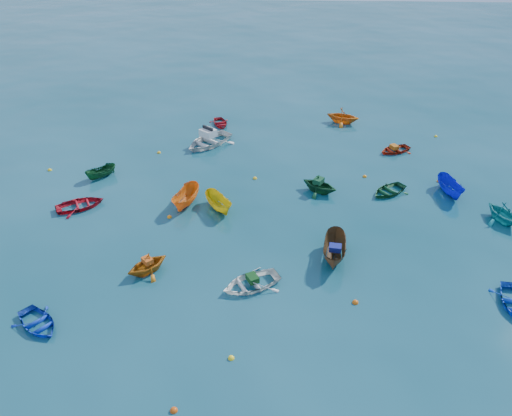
{
  "coord_description": "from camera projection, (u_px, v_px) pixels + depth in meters",
  "views": [
    {
      "loc": [
        1.33,
        -22.69,
        18.22
      ],
      "look_at": [
        0.0,
        5.0,
        0.4
      ],
      "focal_mm": 35.0,
      "sensor_mm": 36.0,
      "label": 1
    }
  ],
  "objects": [
    {
      "name": "sampan_brown_mid",
      "position": [
        334.0,
        258.0,
        29.15
      ],
      "size": [
        1.8,
        3.68,
        1.37
      ],
      "primitive_type": "imported",
      "rotation": [
        0.0,
        0.0,
        -0.14
      ],
      "color": "#52371D",
      "rests_on": "ground"
    },
    {
      "name": "ground",
      "position": [
        252.0,
        260.0,
        28.98
      ],
      "size": [
        160.0,
        160.0,
        0.0
      ],
      "primitive_type": "plane",
      "color": "#093D48",
      "rests_on": "ground"
    },
    {
      "name": "tarp_green_a",
      "position": [
        252.0,
        278.0,
        26.87
      ],
      "size": [
        0.81,
        0.87,
        0.34
      ],
      "primitive_type": "cube",
      "rotation": [
        0.0,
        0.0,
        -1.06
      ],
      "color": "#104015",
      "rests_on": "dinghy_white_near"
    },
    {
      "name": "tarp_blue_a",
      "position": [
        335.0,
        248.0,
        28.56
      ],
      "size": [
        0.76,
        0.62,
        0.34
      ],
      "primitive_type": "cube",
      "rotation": [
        0.0,
        0.0,
        -0.14
      ],
      "color": "navy",
      "rests_on": "sampan_brown_mid"
    },
    {
      "name": "buoy_or_b",
      "position": [
        355.0,
        303.0,
        26.0
      ],
      "size": [
        0.34,
        0.34,
        0.34
      ],
      "primitive_type": "sphere",
      "color": "#D5580B",
      "rests_on": "ground"
    },
    {
      "name": "dinghy_orange_w",
      "position": [
        148.0,
        272.0,
        28.11
      ],
      "size": [
        3.2,
        3.2,
        1.28
      ],
      "primitive_type": "imported",
      "rotation": [
        0.0,
        0.0,
        -0.8
      ],
      "color": "#B96511",
      "rests_on": "ground"
    },
    {
      "name": "buoy_ye_c",
      "position": [
        255.0,
        179.0,
        37.1
      ],
      "size": [
        0.32,
        0.32,
        0.32
      ],
      "primitive_type": "sphere",
      "color": "yellow",
      "rests_on": "ground"
    },
    {
      "name": "dinghy_green_e",
      "position": [
        388.0,
        193.0,
        35.38
      ],
      "size": [
        3.52,
        3.4,
        0.6
      ],
      "primitive_type": "imported",
      "rotation": [
        0.0,
        0.0,
        -0.89
      ],
      "color": "#114A26",
      "rests_on": "ground"
    },
    {
      "name": "tarp_orange_b",
      "position": [
        394.0,
        147.0,
        40.65
      ],
      "size": [
        0.75,
        0.81,
        0.32
      ],
      "primitive_type": "cube",
      "rotation": [
        0.0,
        0.0,
        -1.07
      ],
      "color": "#B45C12",
      "rests_on": "dinghy_red_ne"
    },
    {
      "name": "buoy_ye_e",
      "position": [
        436.0,
        137.0,
        43.37
      ],
      "size": [
        0.29,
        0.29,
        0.29
      ],
      "primitive_type": "sphere",
      "color": "yellow",
      "rests_on": "ground"
    },
    {
      "name": "motorboat_white",
      "position": [
        209.0,
        145.0,
        42.04
      ],
      "size": [
        5.27,
        5.46,
        1.52
      ],
      "primitive_type": "imported",
      "rotation": [
        0.0,
        0.0,
        -0.68
      ],
      "color": "silver",
      "rests_on": "ground"
    },
    {
      "name": "buoy_ye_a",
      "position": [
        231.0,
        358.0,
        22.93
      ],
      "size": [
        0.3,
        0.3,
        0.3
      ],
      "primitive_type": "sphere",
      "color": "yellow",
      "rests_on": "ground"
    },
    {
      "name": "tarp_green_b",
      "position": [
        319.0,
        181.0,
        35.08
      ],
      "size": [
        0.88,
        0.94,
        0.36
      ],
      "primitive_type": "cube",
      "rotation": [
        0.0,
        0.0,
        1.02
      ],
      "color": "#104224",
      "rests_on": "dinghy_green_n"
    },
    {
      "name": "dinghy_cyan_se",
      "position": [
        501.0,
        221.0,
        32.41
      ],
      "size": [
        3.14,
        3.33,
        1.4
      ],
      "primitive_type": "imported",
      "rotation": [
        0.0,
        0.0,
        0.4
      ],
      "color": "teal",
      "rests_on": "ground"
    },
    {
      "name": "dinghy_red_nw",
      "position": [
        81.0,
        207.0,
        33.76
      ],
      "size": [
        3.85,
        3.48,
        0.65
      ],
      "primitive_type": "imported",
      "rotation": [
        0.0,
        0.0,
        2.06
      ],
      "color": "#AA0E1B",
      "rests_on": "ground"
    },
    {
      "name": "dinghy_red_ne",
      "position": [
        394.0,
        152.0,
        40.92
      ],
      "size": [
        3.32,
        3.02,
        0.57
      ],
      "primitive_type": "imported",
      "rotation": [
        0.0,
        0.0,
        -1.07
      ],
      "color": "#A2220D",
      "rests_on": "ground"
    },
    {
      "name": "dinghy_white_near",
      "position": [
        251.0,
        286.0,
        27.1
      ],
      "size": [
        4.0,
        3.64,
        0.68
      ],
      "primitive_type": "imported",
      "rotation": [
        0.0,
        0.0,
        -1.06
      ],
      "color": "white",
      "rests_on": "ground"
    },
    {
      "name": "dinghy_green_n",
      "position": [
        319.0,
        192.0,
        35.51
      ],
      "size": [
        3.39,
        3.27,
        1.37
      ],
      "primitive_type": "imported",
      "rotation": [
        0.0,
        0.0,
        1.02
      ],
      "color": "#104623",
      "rests_on": "ground"
    },
    {
      "name": "buoy_or_a",
      "position": [
        174.0,
        411.0,
        20.63
      ],
      "size": [
        0.33,
        0.33,
        0.33
      ],
      "primitive_type": "sphere",
      "color": "#CE490B",
      "rests_on": "ground"
    },
    {
      "name": "dinghy_red_far",
      "position": [
        220.0,
        125.0,
        45.56
      ],
      "size": [
        2.49,
        2.94,
        0.52
      ],
      "primitive_type": "imported",
      "rotation": [
        0.0,
        0.0,
        0.32
      ],
      "color": "#A10D16",
      "rests_on": "ground"
    },
    {
      "name": "buoy_or_c",
      "position": [
        169.0,
        217.0,
        32.74
      ],
      "size": [
        0.31,
        0.31,
        0.31
      ],
      "primitive_type": "sphere",
      "color": "orange",
      "rests_on": "ground"
    },
    {
      "name": "sampan_blue_far",
      "position": [
        449.0,
        194.0,
        35.29
      ],
      "size": [
        1.69,
        3.24,
        1.19
      ],
      "primitive_type": "imported",
      "rotation": [
        0.0,
        0.0,
        0.18
      ],
      "color": "#0F17C2",
      "rests_on": "ground"
    },
    {
      "name": "buoy_or_d",
      "position": [
        439.0,
        181.0,
        36.74
      ],
      "size": [
        0.34,
        0.34,
        0.34
      ],
      "primitive_type": "sphere",
      "color": "orange",
      "rests_on": "ground"
    },
    {
      "name": "tarp_orange_a",
      "position": [
        147.0,
        260.0,
        27.71
      ],
      "size": [
        0.75,
        0.75,
        0.29
      ],
      "primitive_type": "cube",
      "rotation": [
        0.0,
        0.0,
        -0.8
      ],
      "color": "#D65615",
      "rests_on": "dinghy_orange_w"
    },
    {
      "name": "sampan_yellow_mid",
      "position": [
        219.0,
        209.0,
        33.57
      ],
      "size": [
        2.58,
        3.12,
        1.16
      ],
      "primitive_type": "imported",
      "rotation": [
        0.0,
        0.0,
        0.58
      ],
      "color": "gold",
      "rests_on": "ground"
    },
    {
      "name": "buoy_ye_b",
      "position": [
        50.0,
        170.0,
        38.19
      ],
      "size": [
        0.32,
        0.32,
        0.32
      ],
      "primitive_type": "sphere",
      "color": "yellow",
      "rests_on": "ground"
    },
    {
      "name": "buoy_or_e",
      "position": [
        365.0,
        177.0,
        37.33
      ],
      "size": [
        0.31,
        0.31,
        0.31
      ],
      "primitive_type": "sphere",
      "color": "orange",
      "rests_on": "ground"
    },
    {
      "name": "sampan_green_far",
      "position": [
        102.0,
        177.0,
        37.31
      ],
      "size": [
        2.36,
        2.38,
        0.94
      ],
      "primitive_type": "imported",
      "rotation": [
        0.0,
        0.0,
        -0.78
      ],
      "color": "#104822",
      "rests_on": "ground"
    },
    {
      "name": "dinghy_orange_far",
      "position": [
        342.0,
        123.0,
        45.92
      ],
      "size": [
        3.59,
        3.34,
        1.54
      ],
      "primitive_type": "imported",
      "rotation": [
        0.0,
        0.0,
        1.24
      ],
      "color": "orange",
      "rests_on": "ground"
    },
    {
      "name": "buoy_ye_d",
      "position": [
        159.0,
        153.0,
        40.71
      ],
      "size": [
        0.31,
        0.31,
        0.31
      ],
      "primitive_type": "sphere",
      "color": "yellow",
      "rests_on": "ground"
    },
    {
      "name": "dinghy_blue_sw",
      "position": [
        39.0,
        326.0,
        24.63
      ],
      "size": [
        3.4,
        3.3,
        0.57
      ],
      "primitive_type": "imported",
      "rotation": [
        0.0,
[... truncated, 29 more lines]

